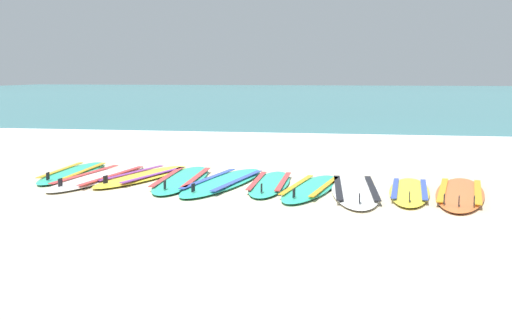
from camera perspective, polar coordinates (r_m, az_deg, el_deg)
ground_plane at (r=9.31m, az=-2.34°, el=-1.79°), size 80.00×80.00×0.00m
sea at (r=44.22m, az=7.41°, el=6.09°), size 80.00×60.00×0.10m
wave_foam_strip at (r=14.85m, az=2.30°, el=2.16°), size 80.00×0.98×0.11m
surfboard_0 at (r=10.12m, az=-16.75°, el=-1.12°), size 0.66×2.26×0.18m
surfboard_1 at (r=9.57m, az=-14.45°, el=-1.55°), size 0.95×2.61×0.18m
surfboard_2 at (r=9.51m, az=-10.52°, el=-1.49°), size 1.16×2.34×0.18m
surfboard_3 at (r=9.15m, az=-6.94°, el=-1.79°), size 0.75×2.50×0.18m
surfboard_4 at (r=8.88m, az=-3.06°, el=-2.04°), size 1.09×2.63×0.18m
surfboard_5 at (r=8.74m, az=1.32°, el=-2.20°), size 0.57×2.14×0.18m
surfboard_6 at (r=8.43m, az=5.16°, el=-2.63°), size 0.90×2.25×0.18m
surfboard_7 at (r=8.36m, az=9.27°, el=-2.79°), size 0.79×2.56×0.18m
surfboard_8 at (r=8.42m, az=14.18°, el=-2.85°), size 0.68×2.12×0.18m
surfboard_9 at (r=8.47m, az=18.58°, el=-2.97°), size 1.00×2.51×0.18m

